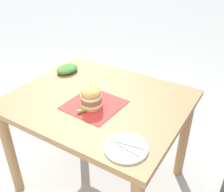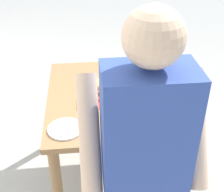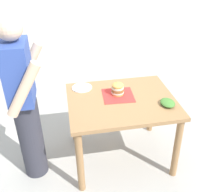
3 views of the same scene
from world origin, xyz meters
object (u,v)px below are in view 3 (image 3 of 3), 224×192
(diner_across_table, at_px, (24,102))
(sandwich, at_px, (118,89))
(side_salad, at_px, (168,103))
(patio_table, at_px, (121,109))
(pickle_spear, at_px, (117,90))
(side_plate_with_forks, at_px, (82,88))

(diner_across_table, bearing_deg, sandwich, -80.36)
(side_salad, height_order, diner_across_table, diner_across_table)
(patio_table, relative_size, pickle_spear, 13.78)
(sandwich, xyz_separation_m, diner_across_table, (-0.16, 0.92, 0.05))
(pickle_spear, relative_size, side_plate_with_forks, 0.36)
(patio_table, bearing_deg, side_plate_with_forks, 49.88)
(pickle_spear, xyz_separation_m, side_salad, (-0.37, -0.43, 0.01))
(side_salad, distance_m, diner_across_table, 1.38)
(pickle_spear, height_order, side_salad, side_salad)
(pickle_spear, height_order, side_plate_with_forks, pickle_spear)
(side_plate_with_forks, bearing_deg, sandwich, -120.57)
(pickle_spear, bearing_deg, sandwich, 174.10)
(diner_across_table, bearing_deg, side_plate_with_forks, -56.97)
(patio_table, distance_m, pickle_spear, 0.22)
(side_salad, bearing_deg, side_plate_with_forks, 57.37)
(patio_table, xyz_separation_m, diner_across_table, (-0.05, 0.94, 0.24))
(patio_table, distance_m, side_salad, 0.49)
(patio_table, height_order, diner_across_table, diner_across_table)
(patio_table, bearing_deg, sandwich, 9.94)
(pickle_spear, distance_m, side_salad, 0.57)
(side_plate_with_forks, xyz_separation_m, side_salad, (-0.51, -0.80, 0.02))
(diner_across_table, bearing_deg, side_salad, -95.99)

